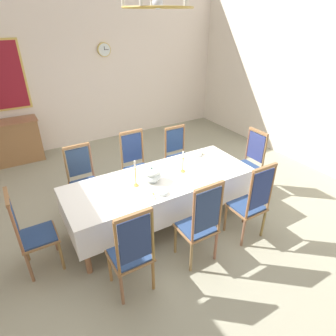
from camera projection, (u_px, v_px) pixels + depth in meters
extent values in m
cube|color=gray|center=(155.00, 215.00, 4.56)|extent=(7.05, 6.77, 0.04)
cube|color=silver|center=(79.00, 66.00, 6.27)|extent=(7.05, 0.08, 3.56)
cube|color=silver|center=(321.00, 76.00, 5.29)|extent=(0.08, 6.77, 3.56)
cylinder|color=#926141|center=(86.00, 250.00, 3.36)|extent=(0.07, 0.07, 0.73)
cylinder|color=olive|center=(242.00, 191.00, 4.48)|extent=(0.07, 0.07, 0.73)
cylinder|color=olive|center=(69.00, 214.00, 3.96)|extent=(0.07, 0.07, 0.73)
cylinder|color=#9B5E3D|center=(210.00, 169.00, 5.08)|extent=(0.07, 0.07, 0.73)
cube|color=#8F6642|center=(160.00, 183.00, 4.06)|extent=(2.56, 0.88, 0.08)
cube|color=olive|center=(160.00, 180.00, 4.04)|extent=(2.68, 1.00, 0.03)
cube|color=white|center=(160.00, 179.00, 4.03)|extent=(2.70, 1.02, 0.00)
cube|color=white|center=(179.00, 209.00, 3.75)|extent=(2.70, 0.00, 0.43)
cube|color=white|center=(145.00, 176.00, 4.51)|extent=(2.70, 0.00, 0.43)
cube|color=white|center=(66.00, 222.00, 3.53)|extent=(0.00, 1.02, 0.43)
cube|color=white|center=(231.00, 169.00, 4.74)|extent=(0.00, 1.02, 0.43)
cylinder|color=olive|center=(110.00, 267.00, 3.32)|extent=(0.04, 0.04, 0.45)
cylinder|color=#8B6344|center=(139.00, 255.00, 3.49)|extent=(0.04, 0.04, 0.45)
cylinder|color=brown|center=(122.00, 290.00, 3.04)|extent=(0.04, 0.04, 0.45)
cylinder|color=olive|center=(153.00, 275.00, 3.21)|extent=(0.04, 0.04, 0.45)
cube|color=olive|center=(130.00, 256.00, 3.15)|extent=(0.44, 0.42, 0.03)
cube|color=navy|center=(130.00, 254.00, 3.14)|extent=(0.40, 0.38, 0.02)
cylinder|color=olive|center=(117.00, 250.00, 2.75)|extent=(0.03, 0.03, 0.68)
cylinder|color=olive|center=(153.00, 236.00, 2.93)|extent=(0.03, 0.03, 0.68)
cube|color=navy|center=(135.00, 240.00, 2.82)|extent=(0.34, 0.02, 0.52)
cube|color=olive|center=(133.00, 215.00, 2.68)|extent=(0.40, 0.04, 0.04)
cylinder|color=#906139|center=(103.00, 201.00, 4.48)|extent=(0.04, 0.04, 0.45)
cylinder|color=olive|center=(79.00, 208.00, 4.31)|extent=(0.04, 0.04, 0.45)
cylinder|color=olive|center=(95.00, 190.00, 4.75)|extent=(0.04, 0.04, 0.45)
cylinder|color=#8C6748|center=(72.00, 196.00, 4.58)|extent=(0.04, 0.04, 0.45)
cube|color=olive|center=(85.00, 186.00, 4.42)|extent=(0.44, 0.42, 0.03)
cube|color=navy|center=(85.00, 185.00, 4.41)|extent=(0.40, 0.38, 0.02)
cylinder|color=#906047|center=(91.00, 161.00, 4.50)|extent=(0.03, 0.03, 0.59)
cylinder|color=olive|center=(66.00, 167.00, 4.33)|extent=(0.03, 0.03, 0.59)
cube|color=navy|center=(79.00, 162.00, 4.40)|extent=(0.34, 0.02, 0.45)
cube|color=olive|center=(76.00, 146.00, 4.27)|extent=(0.40, 0.04, 0.04)
cylinder|color=olive|center=(175.00, 239.00, 3.72)|extent=(0.04, 0.04, 0.45)
cylinder|color=brown|center=(199.00, 229.00, 3.89)|extent=(0.04, 0.04, 0.45)
cylinder|color=olive|center=(191.00, 257.00, 3.45)|extent=(0.04, 0.04, 0.45)
cylinder|color=#965F47|center=(216.00, 246.00, 3.62)|extent=(0.04, 0.04, 0.45)
cube|color=olive|center=(196.00, 228.00, 3.56)|extent=(0.44, 0.42, 0.03)
cube|color=navy|center=(196.00, 227.00, 3.54)|extent=(0.40, 0.38, 0.02)
cylinder|color=#9A6544|center=(193.00, 219.00, 3.15)|extent=(0.03, 0.03, 0.70)
cylinder|color=#98673C|center=(221.00, 208.00, 3.32)|extent=(0.03, 0.03, 0.70)
cube|color=navy|center=(208.00, 210.00, 3.22)|extent=(0.34, 0.02, 0.53)
cube|color=olive|center=(210.00, 187.00, 3.07)|extent=(0.40, 0.04, 0.04)
cylinder|color=olive|center=(153.00, 185.00, 4.89)|extent=(0.04, 0.04, 0.45)
cylinder|color=olive|center=(133.00, 191.00, 4.71)|extent=(0.04, 0.04, 0.45)
cylinder|color=olive|center=(144.00, 176.00, 5.16)|extent=(0.04, 0.04, 0.45)
cylinder|color=olive|center=(124.00, 181.00, 4.99)|extent=(0.04, 0.04, 0.45)
cube|color=olive|center=(138.00, 171.00, 4.82)|extent=(0.44, 0.42, 0.03)
cube|color=navy|center=(138.00, 170.00, 4.81)|extent=(0.40, 0.38, 0.02)
cylinder|color=#9B673A|center=(142.00, 147.00, 4.89)|extent=(0.03, 0.03, 0.63)
cylinder|color=olive|center=(121.00, 152.00, 4.72)|extent=(0.03, 0.03, 0.63)
cube|color=navy|center=(132.00, 148.00, 4.79)|extent=(0.34, 0.02, 0.48)
cube|color=olive|center=(131.00, 132.00, 4.65)|extent=(0.40, 0.04, 0.04)
cylinder|color=olive|center=(225.00, 218.00, 4.10)|extent=(0.04, 0.04, 0.45)
cylinder|color=#8F613E|center=(245.00, 210.00, 4.27)|extent=(0.04, 0.04, 0.45)
cylinder|color=#8A5E45|center=(243.00, 233.00, 3.83)|extent=(0.04, 0.04, 0.45)
cylinder|color=olive|center=(263.00, 223.00, 4.00)|extent=(0.04, 0.04, 0.45)
cube|color=olive|center=(246.00, 207.00, 3.94)|extent=(0.44, 0.42, 0.03)
cube|color=navy|center=(246.00, 206.00, 3.93)|extent=(0.40, 0.38, 0.02)
cylinder|color=#95613A|center=(250.00, 196.00, 3.53)|extent=(0.03, 0.03, 0.70)
cylinder|color=#9A6B3D|center=(271.00, 188.00, 3.71)|extent=(0.03, 0.03, 0.70)
cube|color=navy|center=(261.00, 190.00, 3.60)|extent=(0.34, 0.02, 0.53)
cube|color=olive|center=(265.00, 168.00, 3.45)|extent=(0.40, 0.04, 0.04)
cylinder|color=#975E3B|center=(194.00, 172.00, 5.27)|extent=(0.04, 0.04, 0.45)
cylinder|color=olive|center=(176.00, 178.00, 5.10)|extent=(0.04, 0.04, 0.45)
cylinder|color=#99613F|center=(183.00, 165.00, 5.54)|extent=(0.04, 0.04, 0.45)
cylinder|color=olive|center=(166.00, 169.00, 5.37)|extent=(0.04, 0.04, 0.45)
cube|color=olive|center=(180.00, 160.00, 5.20)|extent=(0.44, 0.42, 0.03)
cube|color=navy|center=(180.00, 158.00, 5.19)|extent=(0.40, 0.38, 0.02)
cylinder|color=#916039|center=(184.00, 139.00, 5.30)|extent=(0.03, 0.03, 0.55)
cylinder|color=brown|center=(166.00, 144.00, 5.12)|extent=(0.03, 0.03, 0.55)
cube|color=navy|center=(175.00, 140.00, 5.19)|extent=(0.34, 0.02, 0.42)
cube|color=olive|center=(175.00, 127.00, 5.08)|extent=(0.40, 0.04, 0.04)
cylinder|color=#905D42|center=(55.00, 237.00, 3.76)|extent=(0.04, 0.04, 0.45)
cylinder|color=olive|center=(61.00, 256.00, 3.47)|extent=(0.04, 0.04, 0.45)
cylinder|color=olive|center=(25.00, 247.00, 3.60)|extent=(0.04, 0.04, 0.45)
cylinder|color=brown|center=(30.00, 267.00, 3.31)|extent=(0.04, 0.04, 0.45)
cube|color=olive|center=(39.00, 237.00, 3.42)|extent=(0.42, 0.44, 0.03)
cube|color=navy|center=(38.00, 235.00, 3.41)|extent=(0.38, 0.40, 0.02)
cylinder|color=olive|center=(12.00, 211.00, 3.32)|extent=(0.03, 0.03, 0.63)
cylinder|color=#975E3D|center=(16.00, 230.00, 3.03)|extent=(0.03, 0.03, 0.63)
cube|color=navy|center=(13.00, 218.00, 3.16)|extent=(0.02, 0.34, 0.48)
cube|color=olive|center=(6.00, 197.00, 3.02)|extent=(0.04, 0.40, 0.04)
cylinder|color=#896444|center=(244.00, 187.00, 4.82)|extent=(0.04, 0.04, 0.45)
cylinder|color=olive|center=(229.00, 178.00, 5.10)|extent=(0.04, 0.04, 0.45)
cylinder|color=#8E5D41|center=(259.00, 182.00, 4.98)|extent=(0.04, 0.04, 0.45)
cylinder|color=olive|center=(243.00, 172.00, 5.27)|extent=(0.04, 0.04, 0.45)
cube|color=olive|center=(245.00, 168.00, 4.93)|extent=(0.42, 0.44, 0.03)
cube|color=navy|center=(245.00, 167.00, 4.92)|extent=(0.38, 0.40, 0.02)
cylinder|color=olive|center=(265.00, 153.00, 4.71)|extent=(0.03, 0.03, 0.62)
cylinder|color=#925E45|center=(248.00, 145.00, 5.00)|extent=(0.03, 0.03, 0.62)
cube|color=navy|center=(256.00, 147.00, 4.84)|extent=(0.02, 0.34, 0.47)
cube|color=olive|center=(259.00, 132.00, 4.71)|extent=(0.04, 0.40, 0.04)
cylinder|color=silver|center=(152.00, 180.00, 3.96)|extent=(0.15, 0.15, 0.02)
ellipsoid|color=silver|center=(152.00, 176.00, 3.93)|extent=(0.27, 0.27, 0.12)
ellipsoid|color=silver|center=(152.00, 172.00, 3.89)|extent=(0.24, 0.24, 0.09)
sphere|color=#3F675E|center=(152.00, 168.00, 3.87)|extent=(0.03, 0.03, 0.03)
cylinder|color=gold|center=(136.00, 185.00, 3.85)|extent=(0.07, 0.07, 0.02)
cylinder|color=gold|center=(136.00, 177.00, 3.79)|extent=(0.02, 0.02, 0.25)
cone|color=gold|center=(135.00, 168.00, 3.73)|extent=(0.04, 0.04, 0.02)
cylinder|color=silver|center=(135.00, 164.00, 3.70)|extent=(0.02, 0.02, 0.10)
cylinder|color=gold|center=(183.00, 171.00, 4.19)|extent=(0.07, 0.07, 0.02)
cylinder|color=gold|center=(183.00, 165.00, 4.14)|extent=(0.02, 0.02, 0.20)
cone|color=gold|center=(183.00, 158.00, 4.09)|extent=(0.04, 0.04, 0.02)
cylinder|color=silver|center=(183.00, 154.00, 4.06)|extent=(0.02, 0.02, 0.10)
cylinder|color=silver|center=(197.00, 154.00, 4.67)|extent=(0.17, 0.17, 0.04)
cylinder|color=silver|center=(197.00, 154.00, 4.67)|extent=(0.14, 0.14, 0.03)
torus|color=#3F675E|center=(197.00, 153.00, 4.66)|extent=(0.16, 0.16, 0.01)
cylinder|color=silver|center=(162.00, 193.00, 3.68)|extent=(0.16, 0.16, 0.04)
cylinder|color=silver|center=(162.00, 192.00, 3.68)|extent=(0.13, 0.13, 0.03)
torus|color=#3F675E|center=(162.00, 192.00, 3.67)|extent=(0.16, 0.16, 0.01)
cube|color=gold|center=(204.00, 154.00, 4.70)|extent=(0.02, 0.14, 0.00)
ellipsoid|color=gold|center=(201.00, 152.00, 4.77)|extent=(0.03, 0.05, 0.01)
cube|color=gold|center=(155.00, 197.00, 3.61)|extent=(0.05, 0.14, 0.00)
ellipsoid|color=gold|center=(153.00, 194.00, 3.68)|extent=(0.03, 0.05, 0.01)
cube|color=olive|center=(4.00, 144.00, 5.86)|extent=(1.40, 0.44, 0.88)
cube|color=brown|center=(21.00, 137.00, 6.18)|extent=(0.59, 0.01, 0.70)
cylinder|color=#D1B251|center=(104.00, 50.00, 6.33)|extent=(0.30, 0.05, 0.30)
cylinder|color=silver|center=(104.00, 50.00, 6.31)|extent=(0.27, 0.01, 0.27)
cube|color=black|center=(104.00, 48.00, 6.29)|extent=(0.01, 0.00, 0.07)
cube|color=black|center=(106.00, 50.00, 6.33)|extent=(0.11, 0.00, 0.01)
sphere|color=white|center=(158.00, 3.00, 2.99)|extent=(0.12, 0.12, 0.12)
torus|color=gold|center=(158.00, 7.00, 3.01)|extent=(0.77, 0.77, 0.02)
cylinder|color=silver|center=(187.00, 3.00, 3.16)|extent=(0.04, 0.04, 0.06)
cylinder|color=silver|center=(152.00, 4.00, 3.31)|extent=(0.04, 0.04, 0.06)
cylinder|color=silver|center=(123.00, 3.00, 3.02)|extent=(0.04, 0.04, 0.06)
cylinder|color=silver|center=(141.00, 2.00, 2.69)|extent=(0.04, 0.04, 0.06)
cylinder|color=silver|center=(186.00, 2.00, 2.78)|extent=(0.04, 0.04, 0.06)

